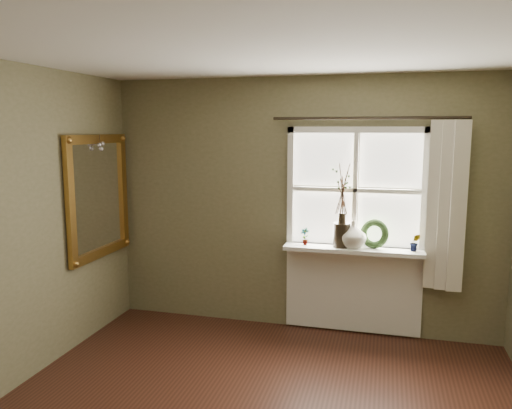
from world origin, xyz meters
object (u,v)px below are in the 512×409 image
object	(u,v)px
dark_jug	(342,235)
wreath	(374,237)
gilt_mirror	(99,196)
cream_vase	(353,234)

from	to	relation	value
dark_jug	wreath	distance (m)	0.32
wreath	gilt_mirror	world-z (taller)	gilt_mirror
dark_jug	gilt_mirror	distance (m)	2.47
wreath	cream_vase	bearing A→B (deg)	-147.91
dark_jug	gilt_mirror	bearing A→B (deg)	-169.13
cream_vase	gilt_mirror	xyz separation A→B (m)	(-2.51, -0.46, 0.35)
dark_jug	gilt_mirror	world-z (taller)	gilt_mirror
wreath	gilt_mirror	size ratio (longest dim) A/B	0.23
cream_vase	gilt_mirror	size ratio (longest dim) A/B	0.22
dark_jug	wreath	size ratio (longest dim) A/B	0.83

